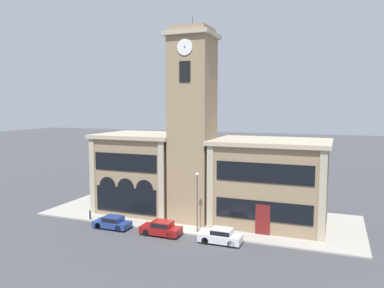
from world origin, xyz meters
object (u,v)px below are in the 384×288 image
Objects in this scene: parked_car_far at (221,236)px; street_lamp at (197,194)px; parked_car_mid at (161,228)px; bollard at (90,215)px; parked_car_near at (113,222)px; fire_hydrant at (225,232)px.

parked_car_far is 0.66× the size of street_lamp.
parked_car_mid is 3.97× the size of bollard.
parked_car_near is 5.90m from parked_car_mid.
parked_car_far is (6.40, 0.00, 0.00)m from parked_car_mid.
parked_car_far is 16.42m from bollard.
street_lamp is at bearing 176.54° from fire_hydrant.
parked_car_near reaches higher than fire_hydrant.
parked_car_mid is 6.40m from parked_car_far.
parked_car_near is at bearing -168.41° from street_lamp.
parked_car_mid is at bearing -8.60° from bollard.
parked_car_near is 4.32m from bollard.
parked_car_near is at bearing -172.12° from fire_hydrant.
parked_car_near is 0.96× the size of parked_car_mid.
parked_car_mid is (5.90, 0.00, 0.06)m from parked_car_near.
parked_car_far reaches higher than fire_hydrant.
fire_hydrant is (16.26, 0.19, -0.10)m from bollard.
bollard is at bearing -8.60° from parked_car_mid.
parked_car_mid is 5.10m from street_lamp.
parked_car_far is 4.79× the size of fire_hydrant.
fire_hydrant is (3.07, -0.19, -3.66)m from street_lamp.
parked_car_far is at bearing -87.23° from fire_hydrant.
bollard is 16.27m from fire_hydrant.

